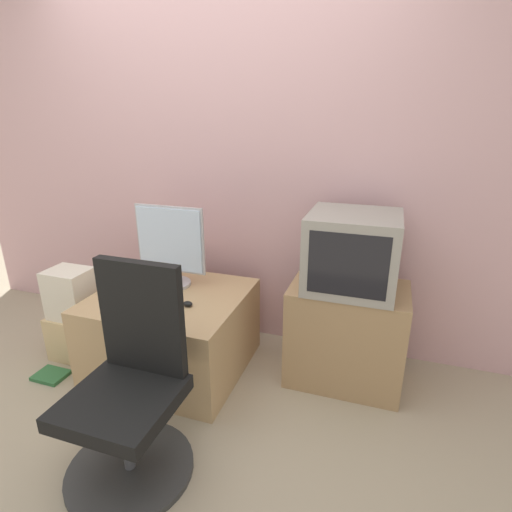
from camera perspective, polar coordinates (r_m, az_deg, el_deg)
ground_plane at (r=2.30m, az=-18.67°, el=-24.86°), size 12.00×12.00×0.00m
wall_back at (r=2.81m, az=-5.17°, el=14.00°), size 4.40×0.05×2.60m
desk at (r=2.66m, az=-11.83°, el=-10.43°), size 0.91×0.83×0.52m
side_stand at (r=2.53m, az=12.69°, el=-10.82°), size 0.68×0.45×0.62m
main_monitor at (r=2.59m, az=-12.11°, el=1.15°), size 0.47×0.23×0.53m
keyboard at (r=2.48m, az=-15.12°, el=-6.11°), size 0.37×0.11×0.01m
mouse at (r=2.37m, az=-9.72°, el=-6.77°), size 0.06×0.04×0.03m
crt_tv at (r=2.32m, az=13.59°, el=0.63°), size 0.50×0.48×0.44m
office_chair at (r=1.98m, az=-17.49°, el=-18.49°), size 0.58×0.58×0.98m
cardboard_box_lower at (r=3.02m, az=-24.09°, el=-10.32°), size 0.32×0.26×0.30m
cardboard_box_upper at (r=2.89m, az=-24.96°, el=-4.87°), size 0.27×0.22×0.33m
book at (r=2.94m, az=-27.24°, el=-14.92°), size 0.20×0.15×0.02m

